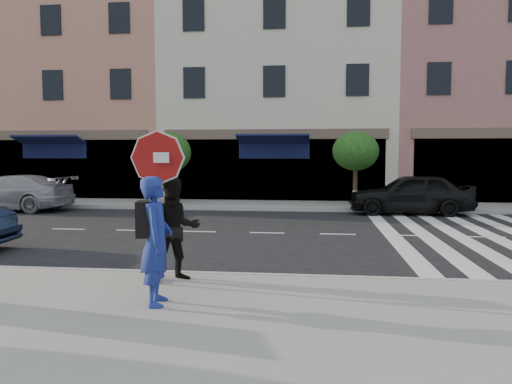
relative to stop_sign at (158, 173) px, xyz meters
name	(u,v)px	position (x,y,z in m)	size (l,w,h in m)	color
ground	(249,263)	(1.15, 2.36, -1.97)	(120.00, 120.00, 0.00)	black
sidewalk_near	(211,320)	(1.15, -1.39, -1.89)	(60.00, 4.50, 0.15)	gray
sidewalk_far	(283,205)	(1.15, 13.36, -1.89)	(60.00, 3.00, 0.15)	gray
building_west_mid	(94,69)	(-9.85, 19.36, 5.03)	(10.00, 9.00, 14.00)	tan
building_centre	(281,93)	(0.65, 19.36, 3.53)	(11.00, 9.00, 11.00)	beige
street_tree_wb	(167,153)	(-3.85, 13.16, 0.34)	(2.10, 2.10, 3.06)	#473323
street_tree_c	(356,152)	(4.15, 13.16, 0.39)	(1.90, 1.90, 3.04)	#473323
stop_sign	(158,173)	(0.00, 0.00, 0.00)	(0.84, 0.32, 2.50)	gray
photographer	(156,241)	(0.30, -1.04, -0.91)	(0.66, 0.43, 1.81)	navy
walker	(175,229)	(0.19, 0.29, -0.95)	(0.84, 0.65, 1.72)	black
car_far_left	(11,193)	(-9.52, 10.78, -1.25)	(2.00, 4.91, 1.43)	#9B9BA0
car_far_mid	(410,194)	(6.06, 11.46, -1.19)	(1.82, 4.53, 1.54)	black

